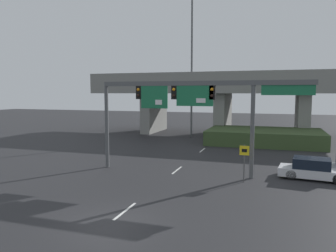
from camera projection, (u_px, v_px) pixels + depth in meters
name	position (u px, v px, depth m)	size (l,w,h in m)	color
ground_plane	(110.00, 223.00, 14.34)	(160.00, 160.00, 0.00)	#262628
lane_markings	(191.00, 159.00, 28.31)	(0.14, 28.84, 0.01)	silver
signal_gantry	(190.00, 99.00, 22.59)	(14.70, 0.44, 6.50)	#515456
speed_limit_sign	(244.00, 158.00, 20.72)	(0.60, 0.11, 2.40)	#4C4C4C
highway_light_pole_near	(192.00, 63.00, 41.16)	(0.70, 0.36, 18.12)	#515456
overpass_bridge	(223.00, 93.00, 44.44)	(35.55, 9.40, 8.29)	gray
grass_embankment	(264.00, 137.00, 36.65)	(12.37, 7.65, 1.57)	#384C28
parked_sedan_near_right	(313.00, 169.00, 21.64)	(4.61, 2.36, 1.38)	silver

